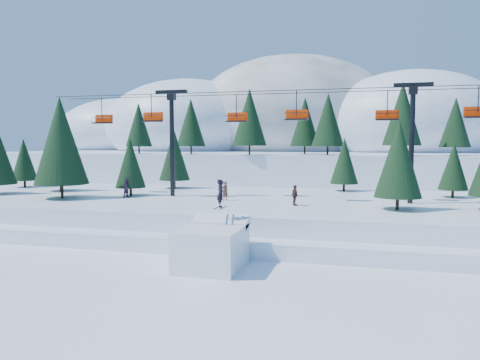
% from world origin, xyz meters
% --- Properties ---
extents(ground, '(160.00, 160.00, 0.00)m').
position_xyz_m(ground, '(0.00, 0.00, 0.00)').
color(ground, white).
rests_on(ground, ground).
extents(mid_shelf, '(70.00, 22.00, 2.50)m').
position_xyz_m(mid_shelf, '(0.00, 18.00, 1.25)').
color(mid_shelf, white).
rests_on(mid_shelf, ground).
extents(berm, '(70.00, 6.00, 1.10)m').
position_xyz_m(berm, '(0.00, 8.00, 0.55)').
color(berm, white).
rests_on(berm, ground).
extents(mountain_ridge, '(119.00, 60.84, 26.46)m').
position_xyz_m(mountain_ridge, '(-5.09, 73.35, 9.64)').
color(mountain_ridge, white).
rests_on(mountain_ridge, ground).
extents(jump_kicker, '(3.72, 5.08, 5.38)m').
position_xyz_m(jump_kicker, '(0.04, 2.66, 1.38)').
color(jump_kicker, white).
rests_on(jump_kicker, ground).
extents(chairlift, '(46.00, 3.21, 10.28)m').
position_xyz_m(chairlift, '(1.50, 18.05, 9.32)').
color(chairlift, black).
rests_on(chairlift, mid_shelf).
extents(conifer_stand, '(62.94, 17.32, 9.52)m').
position_xyz_m(conifer_stand, '(1.85, 18.02, 6.88)').
color(conifer_stand, black).
rests_on(conifer_stand, mid_shelf).
extents(distant_skiers, '(17.18, 5.64, 1.86)m').
position_xyz_m(distant_skiers, '(-5.37, 16.18, 3.36)').
color(distant_skiers, '#3F2440').
rests_on(distant_skiers, mid_shelf).
extents(banner_near, '(2.84, 0.41, 0.90)m').
position_xyz_m(banner_near, '(8.58, 5.25, 0.54)').
color(banner_near, black).
rests_on(banner_near, ground).
extents(banner_far, '(2.77, 0.77, 0.90)m').
position_xyz_m(banner_far, '(8.77, 6.53, 0.54)').
color(banner_far, black).
rests_on(banner_far, ground).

